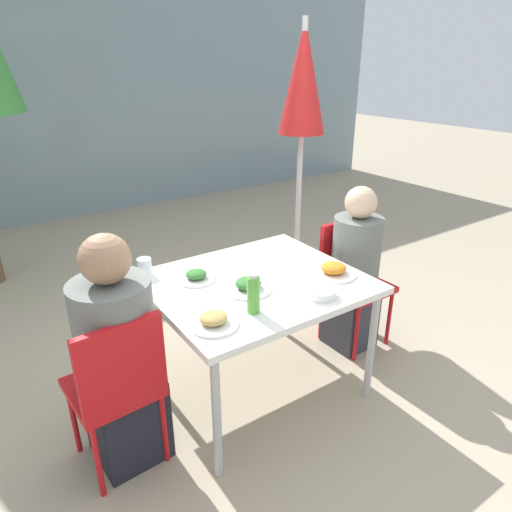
# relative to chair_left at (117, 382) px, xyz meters

# --- Properties ---
(ground_plane) EXTENTS (24.00, 24.00, 0.00)m
(ground_plane) POSITION_rel_chair_left_xyz_m (0.88, 0.14, -0.52)
(ground_plane) COLOR tan
(building_facade) EXTENTS (10.00, 0.20, 3.00)m
(building_facade) POSITION_rel_chair_left_xyz_m (0.88, 4.39, 0.98)
(building_facade) COLOR gray
(building_facade) RESTS_ON ground
(dining_table) EXTENTS (1.17, 1.01, 0.76)m
(dining_table) POSITION_rel_chair_left_xyz_m (0.88, 0.14, 0.17)
(dining_table) COLOR white
(dining_table) RESTS_ON ground
(chair_left) EXTENTS (0.43, 0.43, 0.89)m
(chair_left) POSITION_rel_chair_left_xyz_m (0.00, 0.00, 0.00)
(chair_left) COLOR red
(chair_left) RESTS_ON ground
(person_left) EXTENTS (0.38, 0.38, 1.23)m
(person_left) POSITION_rel_chair_left_xyz_m (0.04, 0.08, 0.05)
(person_left) COLOR black
(person_left) RESTS_ON ground
(chair_right) EXTENTS (0.41, 0.41, 0.89)m
(chair_right) POSITION_rel_chair_left_xyz_m (1.76, 0.25, 0.00)
(chair_right) COLOR red
(chair_right) RESTS_ON ground
(person_right) EXTENTS (0.33, 0.33, 1.17)m
(person_right) POSITION_rel_chair_left_xyz_m (1.71, 0.17, 0.03)
(person_right) COLOR #383842
(person_right) RESTS_ON ground
(closed_umbrella) EXTENTS (0.37, 0.37, 2.20)m
(closed_umbrella) POSITION_rel_chair_left_xyz_m (1.94, 1.07, 1.15)
(closed_umbrella) COLOR #333333
(closed_umbrella) RESTS_ON ground
(plate_0) EXTENTS (0.22, 0.22, 0.06)m
(plate_0) POSITION_rel_chair_left_xyz_m (0.60, 0.33, 0.26)
(plate_0) COLOR white
(plate_0) RESTS_ON dining_table
(plate_1) EXTENTS (0.26, 0.26, 0.07)m
(plate_1) POSITION_rel_chair_left_xyz_m (0.78, 0.06, 0.26)
(plate_1) COLOR white
(plate_1) RESTS_ON dining_table
(plate_2) EXTENTS (0.27, 0.27, 0.07)m
(plate_2) POSITION_rel_chair_left_xyz_m (1.29, -0.05, 0.26)
(plate_2) COLOR white
(plate_2) RESTS_ON dining_table
(plate_3) EXTENTS (0.24, 0.24, 0.07)m
(plate_3) POSITION_rel_chair_left_xyz_m (0.45, -0.15, 0.26)
(plate_3) COLOR white
(plate_3) RESTS_ON dining_table
(bottle) EXTENTS (0.07, 0.07, 0.21)m
(bottle) POSITION_rel_chair_left_xyz_m (0.67, -0.15, 0.33)
(bottle) COLOR #51A338
(bottle) RESTS_ON dining_table
(drinking_cup) EXTENTS (0.08, 0.08, 0.10)m
(drinking_cup) POSITION_rel_chair_left_xyz_m (0.38, 0.56, 0.28)
(drinking_cup) COLOR silver
(drinking_cup) RESTS_ON dining_table
(salad_bowl) EXTENTS (0.17, 0.17, 0.05)m
(salad_bowl) POSITION_rel_chair_left_xyz_m (1.06, -0.21, 0.26)
(salad_bowl) COLOR white
(salad_bowl) RESTS_ON dining_table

